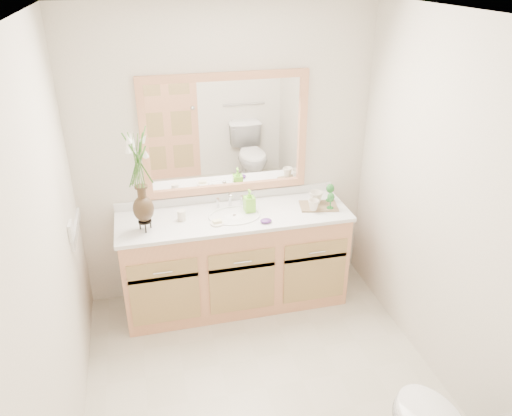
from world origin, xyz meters
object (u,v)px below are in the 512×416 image
object	(u,v)px
soap_bottle	(249,202)
tray	(319,206)
flower_vase	(139,167)
tumbler	(182,215)

from	to	relation	value
soap_bottle	tray	xyz separation A→B (m)	(0.56, -0.06, -0.08)
flower_vase	tumbler	size ratio (longest dim) A/B	8.99
tumbler	tray	xyz separation A→B (m)	(1.11, -0.03, -0.03)
flower_vase	tumbler	bearing A→B (deg)	18.01
flower_vase	tray	xyz separation A→B (m)	(1.39, 0.06, -0.50)
flower_vase	tray	size ratio (longest dim) A/B	2.48
flower_vase	tumbler	xyz separation A→B (m)	(0.28, 0.09, -0.46)
tray	flower_vase	bearing A→B (deg)	-166.87
flower_vase	soap_bottle	world-z (taller)	flower_vase
tumbler	soap_bottle	xyz separation A→B (m)	(0.54, 0.03, 0.04)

